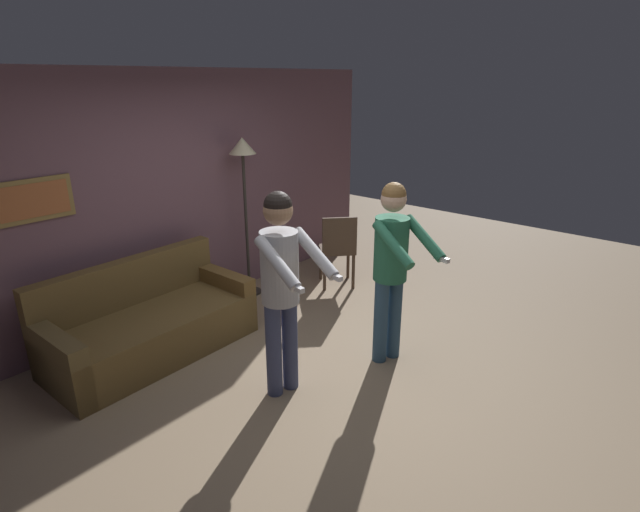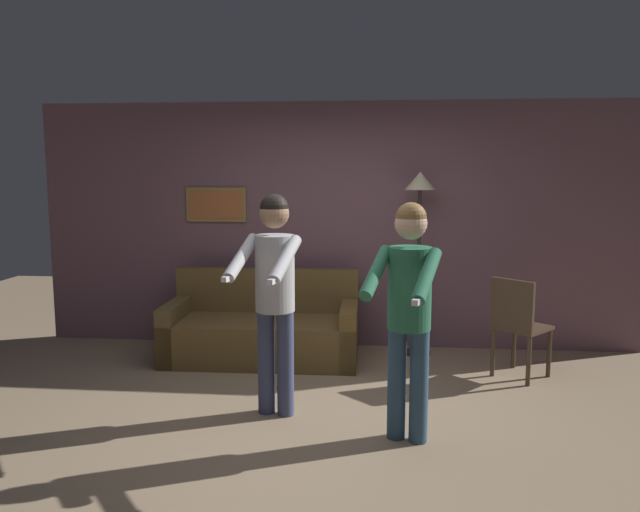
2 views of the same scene
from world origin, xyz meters
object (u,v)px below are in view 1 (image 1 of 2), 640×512
Objects in this scene: torchiere_lamp at (243,169)px; person_standing_right at (392,258)px; couch at (150,326)px; dining_chair_distant at (338,247)px; person_standing_left at (281,277)px.

torchiere_lamp is 2.20m from person_standing_right.
dining_chair_distant reaches higher than couch.
torchiere_lamp is 2.02× the size of dining_chair_distant.
couch is 1.65m from person_standing_left.
person_standing_right is (1.36, -1.80, 0.73)m from couch.
person_standing_left is at bearing -153.05° from dining_chair_distant.
person_standing_left reaches higher than couch.
couch is 2.45m from dining_chair_distant.
dining_chair_distant is at bearing -8.92° from couch.
person_standing_right is (1.00, -0.38, -0.03)m from person_standing_left.
couch is 2.37m from person_standing_right.
couch is at bearing 104.34° from person_standing_left.
dining_chair_distant is (2.41, -0.38, 0.25)m from couch.
person_standing_left is at bearing -124.37° from torchiere_lamp.
torchiere_lamp is (1.56, 0.33, 1.25)m from couch.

